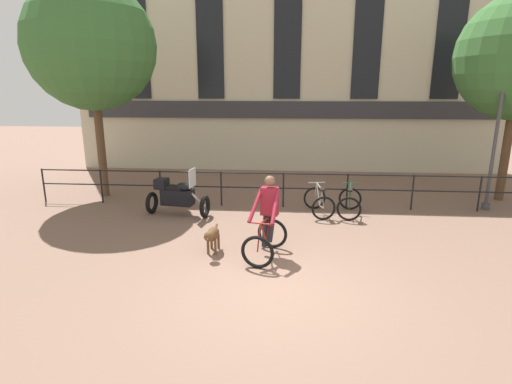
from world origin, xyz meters
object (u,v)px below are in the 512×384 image
Objects in this scene: dog at (212,235)px; parked_bicycle_mid_left at (350,203)px; street_lamp at (497,128)px; cyclist_with_bike at (267,221)px; parked_motorcycle at (177,196)px; parked_bicycle_near_lamp at (319,202)px.

dog is 0.75× the size of parked_bicycle_mid_left.
parked_bicycle_mid_left is 4.64m from street_lamp.
cyclist_with_bike is 3.69m from parked_motorcycle.
cyclist_with_bike is 1.23m from dog.
cyclist_with_bike is 0.40× the size of street_lamp.
cyclist_with_bike is 1.41× the size of parked_bicycle_near_lamp.
dog is 8.58m from street_lamp.
dog is 0.51× the size of parked_motorcycle.
cyclist_with_bike reaches higher than dog.
parked_bicycle_mid_left is (0.85, -0.00, -0.00)m from parked_bicycle_near_lamp.
street_lamp is at bearing 29.99° from dog.
dog is at bearing -141.21° from parked_motorcycle.
dog is at bearing 40.30° from parked_bicycle_near_lamp.
parked_bicycle_near_lamp is (2.48, 2.97, -0.05)m from dog.
parked_bicycle_mid_left is (4.80, 0.41, -0.20)m from parked_motorcycle.
cyclist_with_bike is 1.41× the size of parked_bicycle_mid_left.
parked_bicycle_near_lamp and parked_bicycle_mid_left have the same top height.
dog is at bearing -152.56° from street_lamp.
dog is at bearing -167.06° from cyclist_with_bike.
cyclist_with_bike reaches higher than parked_bicycle_near_lamp.
parked_bicycle_mid_left reaches higher than dog.
cyclist_with_bike is 7.50m from street_lamp.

